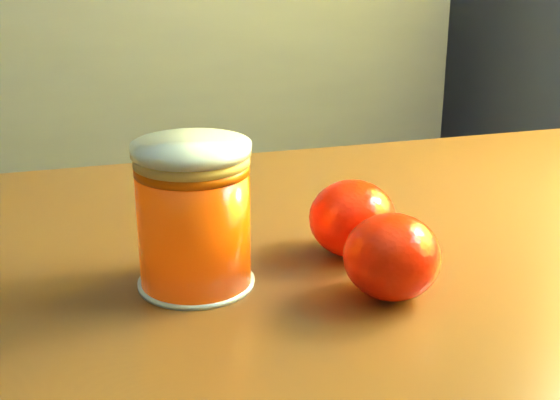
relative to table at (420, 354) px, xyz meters
name	(u,v)px	position (x,y,z in m)	size (l,w,h in m)	color
table	(420,354)	(0.00, 0.00, 0.00)	(1.03, 0.78, 0.72)	brown
juice_glass	(194,217)	(-0.19, 0.03, 0.15)	(0.09, 0.09, 0.11)	#F94404
orange_front	(392,257)	(-0.06, -0.05, 0.12)	(0.07, 0.07, 0.06)	#FF1F05
orange_back	(352,218)	(-0.05, 0.03, 0.12)	(0.07, 0.07, 0.06)	#FF1F05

